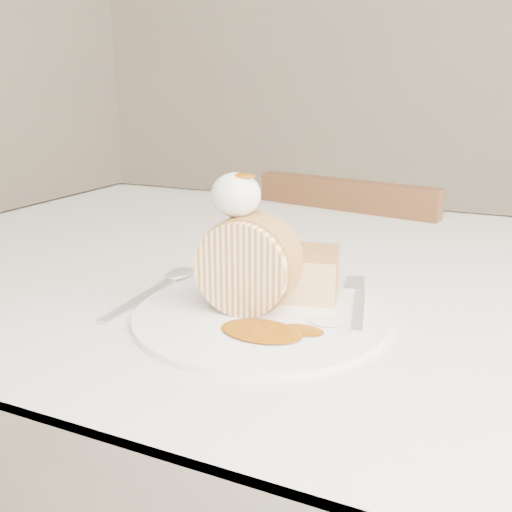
% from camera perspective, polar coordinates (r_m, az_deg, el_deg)
% --- Properties ---
extents(table, '(1.40, 0.90, 0.75)m').
position_cam_1_polar(table, '(0.82, 7.43, -7.16)').
color(table, silver).
rests_on(table, ground).
extents(chair_far, '(0.45, 0.45, 0.81)m').
position_cam_1_polar(chair_far, '(1.34, 10.16, -6.81)').
color(chair_far, brown).
rests_on(chair_far, ground).
extents(plate, '(0.33, 0.33, 0.01)m').
position_cam_1_polar(plate, '(0.62, 0.46, -5.90)').
color(plate, white).
rests_on(plate, table).
extents(roulade_slice, '(0.10, 0.06, 0.10)m').
position_cam_1_polar(roulade_slice, '(0.61, -0.79, -0.85)').
color(roulade_slice, '#FFE7B1').
rests_on(roulade_slice, plate).
extents(cake_chunk, '(0.07, 0.07, 0.05)m').
position_cam_1_polar(cake_chunk, '(0.65, 5.43, -2.11)').
color(cake_chunk, '#AE7D41').
rests_on(cake_chunk, plate).
extents(whipped_cream, '(0.05, 0.05, 0.05)m').
position_cam_1_polar(whipped_cream, '(0.60, -2.03, 6.14)').
color(whipped_cream, white).
rests_on(whipped_cream, roulade_slice).
extents(caramel_drizzle, '(0.03, 0.02, 0.01)m').
position_cam_1_polar(caramel_drizzle, '(0.59, -1.30, 8.56)').
color(caramel_drizzle, '#844205').
rests_on(caramel_drizzle, whipped_cream).
extents(caramel_pool, '(0.10, 0.07, 0.00)m').
position_cam_1_polar(caramel_pool, '(0.57, 0.55, -7.49)').
color(caramel_pool, '#844205').
rests_on(caramel_pool, plate).
extents(fork, '(0.06, 0.16, 0.00)m').
position_cam_1_polar(fork, '(0.63, 10.23, -5.35)').
color(fork, silver).
rests_on(fork, plate).
extents(spoon, '(0.04, 0.18, 0.00)m').
position_cam_1_polar(spoon, '(0.68, -11.48, -4.29)').
color(spoon, silver).
rests_on(spoon, table).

